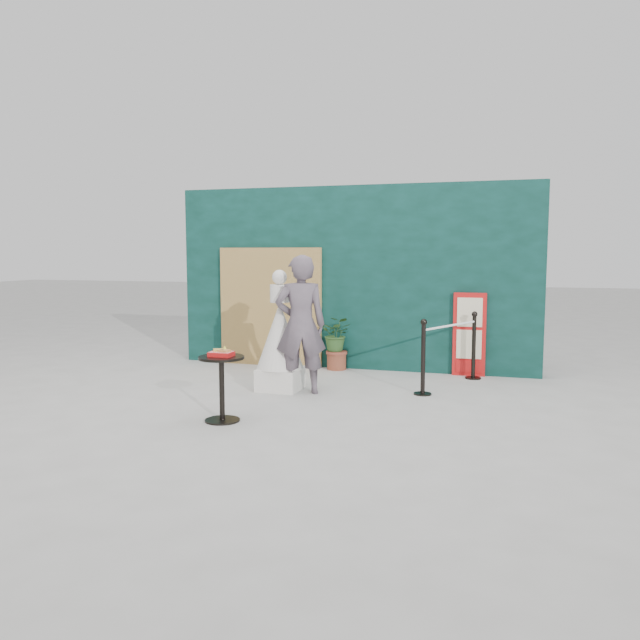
{
  "coord_description": "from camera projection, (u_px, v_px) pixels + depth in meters",
  "views": [
    {
      "loc": [
        2.42,
        -6.91,
        1.91
      ],
      "look_at": [
        0.0,
        1.2,
        1.0
      ],
      "focal_mm": 35.0,
      "sensor_mm": 36.0,
      "label": 1
    }
  ],
  "objects": [
    {
      "name": "menu_board",
      "position": [
        469.0,
        335.0,
        9.68
      ],
      "size": [
        0.5,
        0.07,
        1.3
      ],
      "color": "red",
      "rests_on": "ground"
    },
    {
      "name": "woman",
      "position": [
        301.0,
        325.0,
        8.45
      ],
      "size": [
        0.81,
        0.68,
        1.89
      ],
      "primitive_type": "imported",
      "rotation": [
        0.0,
        0.0,
        3.53
      ],
      "color": "#60525D",
      "rests_on": "ground"
    },
    {
      "name": "bamboo_fence",
      "position": [
        270.0,
        307.0,
        10.57
      ],
      "size": [
        1.8,
        0.08,
        2.0
      ],
      "primitive_type": "cube",
      "color": "tan",
      "rests_on": "ground"
    },
    {
      "name": "food_basket",
      "position": [
        222.0,
        353.0,
        7.04
      ],
      "size": [
        0.26,
        0.19,
        0.11
      ],
      "color": "red",
      "rests_on": "cafe_table"
    },
    {
      "name": "stanchion_barrier",
      "position": [
        450.0,
        352.0,
        8.93
      ],
      "size": [
        0.84,
        1.54,
        1.03
      ],
      "color": "black",
      "rests_on": "ground"
    },
    {
      "name": "statue",
      "position": [
        280.0,
        341.0,
        8.68
      ],
      "size": [
        0.66,
        0.66,
        1.68
      ],
      "color": "white",
      "rests_on": "ground"
    },
    {
      "name": "back_wall",
      "position": [
        354.0,
        278.0,
        10.31
      ],
      "size": [
        6.0,
        0.3,
        3.0
      ],
      "primitive_type": "cube",
      "color": "black",
      "rests_on": "ground"
    },
    {
      "name": "cafe_table",
      "position": [
        222.0,
        378.0,
        7.07
      ],
      "size": [
        0.52,
        0.52,
        0.75
      ],
      "color": "black",
      "rests_on": "ground"
    },
    {
      "name": "ground",
      "position": [
        291.0,
        413.0,
        7.47
      ],
      "size": [
        60.0,
        60.0,
        0.0
      ],
      "primitive_type": "plane",
      "color": "#ADAAA5",
      "rests_on": "ground"
    },
    {
      "name": "planter",
      "position": [
        337.0,
        339.0,
        10.22
      ],
      "size": [
        0.52,
        0.45,
        0.88
      ],
      "color": "brown",
      "rests_on": "ground"
    }
  ]
}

